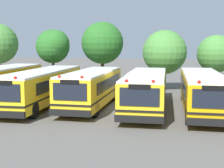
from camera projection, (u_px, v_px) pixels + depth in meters
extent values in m
plane|color=#595651|center=(118.00, 107.00, 21.15)|extent=(160.00, 160.00, 0.00)
cube|color=black|center=(15.00, 79.00, 22.59)|extent=(0.29, 8.74, 0.76)
cylinder|color=black|center=(32.00, 89.00, 26.21)|extent=(0.31, 1.01, 1.00)
cylinder|color=black|center=(8.00, 89.00, 26.53)|extent=(0.31, 1.01, 1.00)
cube|color=yellow|center=(43.00, 86.00, 21.97)|extent=(2.57, 11.08, 1.99)
cube|color=white|center=(42.00, 71.00, 21.84)|extent=(2.52, 10.86, 0.12)
cube|color=black|center=(3.00, 114.00, 16.60)|extent=(2.49, 0.19, 0.36)
cube|color=black|center=(3.00, 93.00, 16.50)|extent=(2.00, 0.08, 0.95)
cube|color=black|center=(61.00, 81.00, 22.02)|extent=(0.14, 8.62, 0.71)
cube|color=black|center=(28.00, 81.00, 22.43)|extent=(0.14, 8.62, 0.71)
cube|color=black|center=(43.00, 91.00, 22.02)|extent=(2.60, 11.19, 0.10)
sphere|color=red|center=(15.00, 78.00, 16.46)|extent=(0.18, 0.18, 0.18)
cube|color=black|center=(2.00, 83.00, 16.42)|extent=(1.10, 0.09, 0.24)
cylinder|color=black|center=(34.00, 110.00, 17.86)|extent=(0.29, 1.00, 1.00)
cylinder|color=black|center=(73.00, 91.00, 25.54)|extent=(0.29, 1.00, 1.00)
cylinder|color=black|center=(48.00, 90.00, 25.90)|extent=(0.29, 1.00, 1.00)
cube|color=yellow|center=(92.00, 87.00, 21.29)|extent=(2.59, 9.14, 1.99)
cube|color=white|center=(92.00, 72.00, 21.16)|extent=(2.54, 8.95, 0.12)
cube|color=black|center=(70.00, 113.00, 16.91)|extent=(2.41, 0.22, 0.36)
cube|color=black|center=(70.00, 92.00, 16.81)|extent=(1.94, 0.11, 0.95)
cube|color=black|center=(110.00, 83.00, 21.30)|extent=(0.22, 7.08, 0.72)
cube|color=black|center=(77.00, 82.00, 21.78)|extent=(0.22, 7.08, 0.72)
cube|color=black|center=(92.00, 93.00, 21.34)|extent=(2.62, 9.23, 0.10)
sphere|color=red|center=(82.00, 77.00, 16.75)|extent=(0.18, 0.18, 0.18)
sphere|color=red|center=(59.00, 77.00, 17.01)|extent=(0.18, 0.18, 0.18)
cube|color=black|center=(70.00, 82.00, 16.74)|extent=(1.06, 0.11, 0.24)
cylinder|color=black|center=(95.00, 109.00, 18.13)|extent=(0.31, 1.01, 1.00)
cylinder|color=black|center=(62.00, 108.00, 18.55)|extent=(0.31, 1.01, 1.00)
cylinder|color=black|center=(115.00, 94.00, 23.84)|extent=(0.31, 1.01, 1.00)
cylinder|color=black|center=(89.00, 93.00, 24.26)|extent=(0.31, 1.01, 1.00)
cube|color=yellow|center=(146.00, 89.00, 20.51)|extent=(2.47, 10.38, 1.93)
cube|color=white|center=(146.00, 74.00, 20.38)|extent=(2.42, 10.17, 0.12)
cube|color=black|center=(139.00, 119.00, 15.47)|extent=(2.49, 0.17, 0.36)
cube|color=black|center=(139.00, 97.00, 15.38)|extent=(2.00, 0.06, 0.92)
cube|color=black|center=(165.00, 85.00, 20.55)|extent=(0.06, 8.09, 0.69)
cube|color=black|center=(128.00, 84.00, 20.98)|extent=(0.06, 8.09, 0.69)
cube|color=black|center=(146.00, 95.00, 20.56)|extent=(2.49, 10.49, 0.10)
sphere|color=red|center=(153.00, 81.00, 15.33)|extent=(0.18, 0.18, 0.18)
sphere|color=red|center=(127.00, 81.00, 15.57)|extent=(0.18, 0.18, 0.18)
cube|color=black|center=(139.00, 87.00, 15.31)|extent=(1.10, 0.08, 0.24)
cylinder|color=black|center=(161.00, 114.00, 16.72)|extent=(0.28, 1.00, 1.00)
cylinder|color=black|center=(122.00, 113.00, 17.10)|extent=(0.28, 1.00, 1.00)
cylinder|color=black|center=(163.00, 94.00, 23.73)|extent=(0.28, 1.00, 1.00)
cylinder|color=black|center=(135.00, 93.00, 24.11)|extent=(0.28, 1.00, 1.00)
cube|color=#EAA80C|center=(202.00, 90.00, 20.07)|extent=(2.49, 10.79, 1.94)
cube|color=white|center=(203.00, 74.00, 19.94)|extent=(2.44, 10.57, 0.12)
cube|color=black|center=(212.00, 122.00, 14.85)|extent=(2.43, 0.19, 0.36)
cube|color=black|center=(213.00, 99.00, 14.76)|extent=(1.95, 0.08, 0.93)
cube|color=black|center=(221.00, 85.00, 20.09)|extent=(0.13, 8.39, 0.70)
cube|color=black|center=(183.00, 84.00, 20.55)|extent=(0.13, 8.39, 0.70)
cube|color=black|center=(202.00, 96.00, 20.11)|extent=(2.52, 10.89, 0.10)
sphere|color=red|center=(199.00, 82.00, 14.95)|extent=(0.18, 0.18, 0.18)
cube|color=black|center=(213.00, 88.00, 14.69)|extent=(1.07, 0.09, 0.24)
cylinder|color=black|center=(188.00, 115.00, 16.49)|extent=(0.29, 1.00, 1.00)
cylinder|color=black|center=(211.00, 95.00, 23.46)|extent=(0.29, 1.00, 1.00)
cylinder|color=black|center=(183.00, 94.00, 23.85)|extent=(0.29, 1.00, 1.00)
cylinder|color=#4C3823|center=(53.00, 73.00, 30.80)|extent=(0.29, 0.29, 2.87)
sphere|color=#286623|center=(53.00, 46.00, 30.47)|extent=(3.32, 3.32, 3.32)
sphere|color=#286623|center=(56.00, 43.00, 30.06)|extent=(2.61, 2.61, 2.61)
cylinder|color=#4C3823|center=(103.00, 73.00, 31.46)|extent=(0.35, 0.35, 2.87)
sphere|color=#286623|center=(102.00, 43.00, 31.08)|extent=(4.23, 4.23, 4.23)
sphere|color=#286623|center=(100.00, 41.00, 31.33)|extent=(3.37, 3.37, 3.37)
cylinder|color=#4C3823|center=(164.00, 79.00, 29.29)|extent=(0.40, 0.40, 2.04)
sphere|color=#478438|center=(165.00, 52.00, 28.97)|extent=(4.13, 4.13, 4.13)
sphere|color=#478438|center=(168.00, 49.00, 28.73)|extent=(3.03, 3.03, 3.03)
cylinder|color=#4C3823|center=(215.00, 79.00, 29.78)|extent=(0.31, 0.31, 2.04)
sphere|color=#478438|center=(216.00, 54.00, 29.48)|extent=(3.64, 3.64, 3.64)
sphere|color=#478438|center=(214.00, 51.00, 29.17)|extent=(2.04, 2.04, 2.04)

